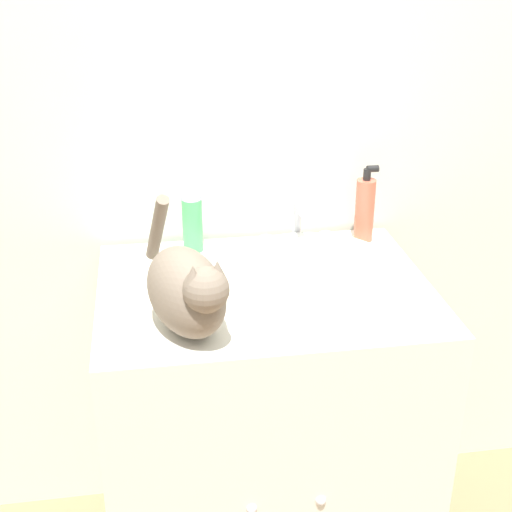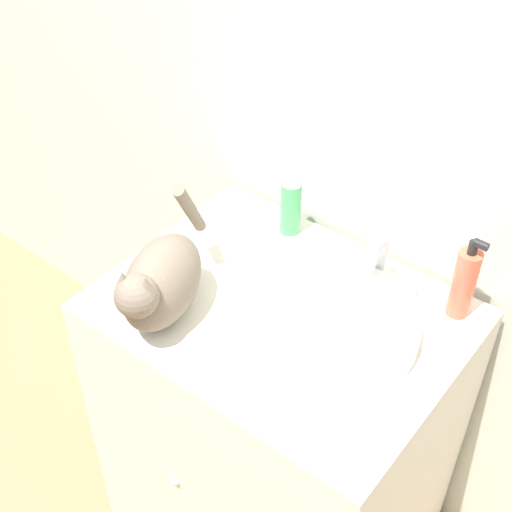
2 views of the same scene
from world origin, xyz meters
name	(u,v)px [view 1 (image 1 of 2)]	position (x,y,z in m)	size (l,w,h in m)	color
wall_back	(243,89)	(0.00, 0.63, 1.25)	(6.00, 0.05, 2.50)	silver
vanity_cabinet	(264,434)	(0.00, 0.29, 0.43)	(0.78, 0.61, 0.86)	silver
sink_basin	(314,273)	(0.12, 0.30, 0.88)	(0.38, 0.38, 0.05)	white
faucet	(297,228)	(0.12, 0.50, 0.92)	(0.19, 0.09, 0.14)	silver
cat	(187,290)	(-0.19, 0.12, 0.96)	(0.21, 0.36, 0.26)	#7A6B5B
soap_bottle	(365,209)	(0.31, 0.52, 0.95)	(0.05, 0.05, 0.21)	#EF6047
spray_bottle	(192,219)	(-0.15, 0.53, 0.95)	(0.05, 0.05, 0.18)	#4CB266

